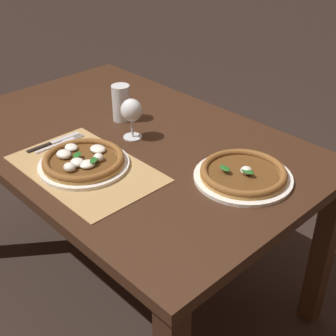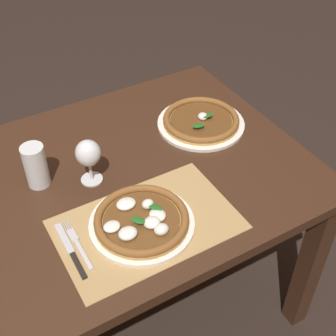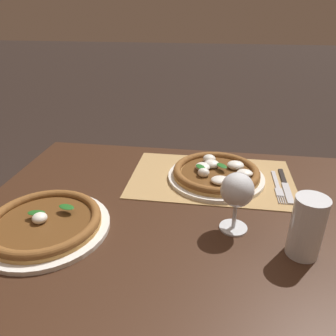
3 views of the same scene
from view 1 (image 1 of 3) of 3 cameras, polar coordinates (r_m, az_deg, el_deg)
name	(u,v)px [view 1 (image 1 of 3)]	position (r m, az deg, el deg)	size (l,w,h in m)	color
ground_plane	(135,281)	(2.20, -4.06, -13.63)	(24.00, 24.00, 0.00)	black
dining_table	(129,161)	(1.81, -4.81, 0.91)	(1.43, 0.93, 0.74)	#382114
paper_placemat	(86,169)	(1.59, -10.01, -0.06)	(0.52, 0.33, 0.00)	#A88451
pizza_near	(83,161)	(1.59, -10.28, 0.85)	(0.31, 0.31, 0.05)	silver
pizza_far	(243,174)	(1.52, 9.16, -0.73)	(0.32, 0.32, 0.05)	silver
wine_glass	(132,112)	(1.72, -4.47, 6.83)	(0.08, 0.08, 0.16)	silver
pint_glass	(121,104)	(1.88, -5.73, 7.83)	(0.07, 0.07, 0.15)	silver
fork	(60,143)	(1.75, -12.99, 2.94)	(0.02, 0.20, 0.00)	#B7B7BC
knife	(54,142)	(1.77, -13.73, 3.09)	(0.02, 0.22, 0.01)	black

